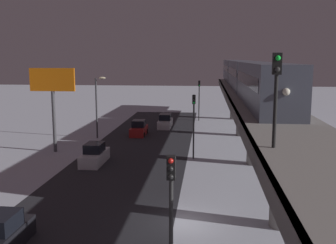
% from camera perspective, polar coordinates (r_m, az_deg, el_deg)
% --- Properties ---
extents(ground_plane, '(240.00, 240.00, 0.00)m').
position_cam_1_polar(ground_plane, '(25.19, 1.90, -14.12)').
color(ground_plane, silver).
extents(avenue_asphalt, '(11.00, 99.25, 0.01)m').
position_cam_1_polar(avenue_asphalt, '(26.21, -11.49, -13.34)').
color(avenue_asphalt, '#28282D').
rests_on(avenue_asphalt, ground_plane).
extents(elevated_railway, '(5.00, 99.25, 6.16)m').
position_cam_1_polar(elevated_railway, '(23.97, 16.11, -2.40)').
color(elevated_railway, gray).
rests_on(elevated_railway, ground_plane).
extents(subway_train, '(2.94, 55.47, 3.40)m').
position_cam_1_polar(subway_train, '(51.17, 10.74, 6.75)').
color(subway_train, '#4C5160').
rests_on(subway_train, elevated_railway).
extents(rail_signal, '(0.36, 0.41, 4.00)m').
position_cam_1_polar(rail_signal, '(17.26, 15.21, 5.31)').
color(rail_signal, black).
rests_on(rail_signal, elevated_railway).
extents(sedan_red, '(1.91, 4.22, 1.97)m').
position_cam_1_polar(sedan_red, '(51.99, -4.18, -1.02)').
color(sedan_red, '#A51E1E').
rests_on(sedan_red, ground_plane).
extents(sedan_black, '(1.80, 4.43, 1.97)m').
position_cam_1_polar(sedan_black, '(23.31, -22.71, -14.72)').
color(sedan_black, black).
rests_on(sedan_black, ground_plane).
extents(sedan_white, '(1.80, 4.73, 1.97)m').
position_cam_1_polar(sedan_white, '(57.55, -0.41, 0.00)').
color(sedan_white, silver).
rests_on(sedan_white, ground_plane).
extents(sedan_white_2, '(1.80, 4.73, 1.97)m').
position_cam_1_polar(sedan_white_2, '(38.69, -10.44, -4.68)').
color(sedan_white_2, silver).
rests_on(sedan_white_2, ground_plane).
extents(traffic_light_near, '(0.32, 0.44, 6.40)m').
position_cam_1_polar(traffic_light_near, '(15.36, 0.44, -12.85)').
color(traffic_light_near, '#2D2D2D').
rests_on(traffic_light_near, ground_plane).
extents(traffic_light_mid, '(0.32, 0.44, 6.40)m').
position_cam_1_polar(traffic_light_mid, '(39.21, 3.70, 0.70)').
color(traffic_light_mid, '#2D2D2D').
rests_on(traffic_light_mid, ground_plane).
extents(traffic_light_far, '(0.32, 0.44, 6.40)m').
position_cam_1_polar(traffic_light_far, '(63.61, 4.47, 3.94)').
color(traffic_light_far, '#2D2D2D').
rests_on(traffic_light_far, ground_plane).
extents(commercial_billboard, '(4.80, 0.36, 8.90)m').
position_cam_1_polar(commercial_billboard, '(43.60, -16.16, 4.69)').
color(commercial_billboard, '#4C4C51').
rests_on(commercial_billboard, ground_plane).
extents(street_lamp_far, '(1.35, 0.44, 7.65)m').
position_cam_1_polar(street_lamp_far, '(50.21, -9.96, 3.15)').
color(street_lamp_far, '#38383D').
rests_on(street_lamp_far, ground_plane).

